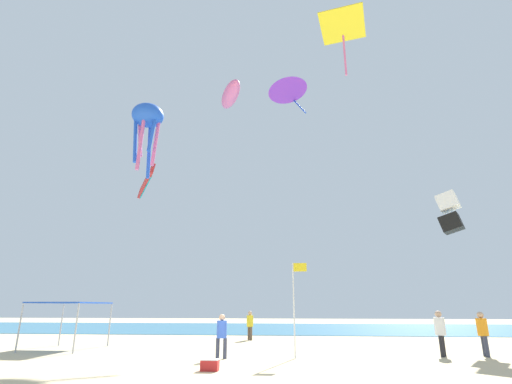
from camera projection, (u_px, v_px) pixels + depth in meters
name	position (u px, v px, depth m)	size (l,w,h in m)	color
ground	(223.00, 367.00, 13.25)	(110.00, 110.00, 0.10)	#D1BA8C
ocean_strip	(269.00, 328.00, 36.47)	(110.00, 20.21, 0.03)	teal
canopy_tent	(71.00, 304.00, 18.82)	(2.76, 3.29, 2.18)	#B2B2B7
person_near_tent	(250.00, 323.00, 23.47)	(0.41, 0.41, 1.71)	brown
person_leftmost	(483.00, 330.00, 15.76)	(0.42, 0.47, 1.76)	#33384C
person_central	(440.00, 329.00, 15.80)	(0.43, 0.44, 1.80)	black
person_far_shore	(222.00, 332.00, 15.16)	(0.45, 0.40, 1.67)	#33384C
banner_flag	(295.00, 300.00, 15.59)	(0.61, 0.06, 3.73)	silver
cooler_box	(210.00, 365.00, 12.12)	(0.57, 0.37, 0.35)	red
kite_box_white	(450.00, 212.00, 21.80)	(1.59, 1.52, 2.42)	white
kite_diamond_yellow	(343.00, 28.00, 23.87)	(3.23, 3.22, 3.86)	yellow
kite_inflatable_pink	(231.00, 95.00, 35.53)	(3.20, 4.98, 1.76)	pink
kite_parafoil_red	(146.00, 182.00, 38.25)	(2.73, 3.99, 2.79)	red
kite_delta_purple	(287.00, 88.00, 37.30)	(5.48, 5.48, 3.27)	purple
kite_octopus_blue	(148.00, 119.00, 33.98)	(3.89, 3.89, 6.63)	blue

